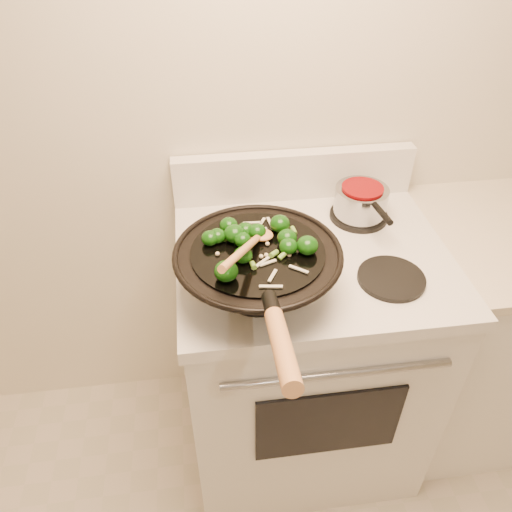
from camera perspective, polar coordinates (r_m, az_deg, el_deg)
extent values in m
plane|color=silver|center=(1.55, 5.91, 19.52)|extent=(3.50, 0.00, 3.50)
cube|color=silver|center=(1.78, 5.37, -11.69)|extent=(0.76, 0.64, 0.88)
cube|color=silver|center=(1.45, 6.44, -0.09)|extent=(0.78, 0.66, 0.04)
cube|color=silver|center=(1.64, 4.36, 9.21)|extent=(0.78, 0.05, 0.16)
cylinder|color=#93969B|center=(1.32, 9.29, -13.23)|extent=(0.60, 0.02, 0.02)
cube|color=black|center=(1.51, 8.30, -18.47)|extent=(0.42, 0.01, 0.28)
cylinder|color=black|center=(1.30, 0.20, -3.98)|extent=(0.18, 0.18, 0.01)
cylinder|color=black|center=(1.38, 15.20, -2.48)|extent=(0.18, 0.18, 0.01)
cylinder|color=black|center=(1.53, -1.34, 3.64)|extent=(0.18, 0.18, 0.01)
cylinder|color=black|center=(1.60, 11.63, 4.56)|extent=(0.18, 0.18, 0.01)
cube|color=white|center=(2.07, 26.65, -7.68)|extent=(0.83, 0.60, 0.88)
torus|color=black|center=(1.21, 0.21, 0.38)|extent=(0.42, 0.42, 0.02)
cylinder|color=black|center=(1.21, 0.21, 0.49)|extent=(0.33, 0.33, 0.01)
cylinder|color=black|center=(1.01, 1.75, -5.58)|extent=(0.03, 0.07, 0.05)
cylinder|color=#B67948|center=(0.89, 3.03, -10.48)|extent=(0.04, 0.22, 0.08)
ellipsoid|color=#0D3A09|center=(1.17, -1.50, 0.11)|extent=(0.05, 0.05, 0.04)
cylinder|color=#4D7D2D|center=(1.18, -0.84, -0.30)|extent=(0.02, 0.02, 0.02)
ellipsoid|color=#0D3A09|center=(1.23, -5.29, 2.05)|extent=(0.04, 0.04, 0.04)
ellipsoid|color=#0D3A09|center=(1.27, 2.74, 3.71)|extent=(0.05, 0.05, 0.04)
ellipsoid|color=#0D3A09|center=(1.20, 3.73, 1.12)|extent=(0.05, 0.05, 0.04)
cylinder|color=#4D7D2D|center=(1.21, 4.35, 0.71)|extent=(0.02, 0.02, 0.01)
ellipsoid|color=#0D3A09|center=(1.24, 0.11, 2.82)|extent=(0.05, 0.05, 0.04)
ellipsoid|color=#0D3A09|center=(1.12, -3.42, -1.74)|extent=(0.06, 0.06, 0.05)
ellipsoid|color=#0D3A09|center=(1.23, -4.44, 2.31)|extent=(0.04, 0.04, 0.04)
cylinder|color=#4D7D2D|center=(1.24, -3.82, 1.95)|extent=(0.02, 0.02, 0.02)
ellipsoid|color=#0D3A09|center=(1.26, -3.15, 3.53)|extent=(0.05, 0.05, 0.04)
ellipsoid|color=#0D3A09|center=(1.22, 3.57, 2.10)|extent=(0.05, 0.05, 0.04)
ellipsoid|color=#0D3A09|center=(1.22, -1.58, 1.89)|extent=(0.04, 0.04, 0.04)
cylinder|color=#4D7D2D|center=(1.23, -0.97, 1.52)|extent=(0.02, 0.02, 0.01)
ellipsoid|color=#0D3A09|center=(1.20, 5.89, 1.22)|extent=(0.05, 0.05, 0.05)
ellipsoid|color=#0D3A09|center=(1.25, -1.21, 3.00)|extent=(0.04, 0.04, 0.04)
ellipsoid|color=#0D3A09|center=(1.23, -2.49, 2.57)|extent=(0.05, 0.05, 0.04)
cylinder|color=#4D7D2D|center=(1.24, -1.75, 2.07)|extent=(0.02, 0.02, 0.02)
cube|color=beige|center=(1.16, 4.90, -1.51)|extent=(0.04, 0.04, 0.00)
cube|color=beige|center=(1.14, 1.91, -2.25)|extent=(0.03, 0.04, 0.00)
cube|color=beige|center=(1.27, -1.15, 2.87)|extent=(0.06, 0.02, 0.00)
cube|color=beige|center=(1.17, 1.36, -0.78)|extent=(0.04, 0.02, 0.00)
cube|color=beige|center=(1.27, 0.35, 2.94)|extent=(0.04, 0.02, 0.00)
cube|color=beige|center=(1.17, 0.55, -0.82)|extent=(0.05, 0.04, 0.00)
cube|color=beige|center=(1.11, 1.71, -3.50)|extent=(0.05, 0.01, 0.00)
cube|color=beige|center=(1.30, 0.68, 3.90)|extent=(0.03, 0.04, 0.00)
cube|color=beige|center=(1.20, -1.42, 0.49)|extent=(0.02, 0.05, 0.00)
cube|color=beige|center=(1.30, 1.65, 3.74)|extent=(0.01, 0.06, 0.00)
cube|color=beige|center=(1.30, -0.42, 3.82)|extent=(0.05, 0.01, 0.00)
cylinder|color=#5D912E|center=(1.21, 5.67, 0.75)|extent=(0.03, 0.03, 0.02)
cylinder|color=#5D912E|center=(1.22, 5.72, 1.36)|extent=(0.02, 0.03, 0.02)
cylinder|color=#5D912E|center=(1.27, 4.31, 2.92)|extent=(0.03, 0.03, 0.02)
cylinder|color=#5D912E|center=(1.15, -0.32, -1.07)|extent=(0.02, 0.01, 0.02)
cylinder|color=#5D912E|center=(1.19, 3.15, 0.16)|extent=(0.03, 0.02, 0.01)
cylinder|color=#5D912E|center=(1.28, -3.41, 3.27)|extent=(0.02, 0.03, 0.02)
cylinder|color=#5D912E|center=(1.19, 2.06, 0.26)|extent=(0.03, 0.03, 0.02)
sphere|color=beige|center=(1.19, 0.60, -0.05)|extent=(0.01, 0.01, 0.01)
sphere|color=beige|center=(1.19, 3.83, 0.15)|extent=(0.01, 0.01, 0.01)
sphere|color=beige|center=(1.23, 1.32, 1.40)|extent=(0.01, 0.01, 0.01)
sphere|color=beige|center=(1.20, -4.43, 0.25)|extent=(0.01, 0.01, 0.01)
sphere|color=beige|center=(1.19, 1.18, 0.11)|extent=(0.01, 0.01, 0.01)
ellipsoid|color=#B67948|center=(1.25, 0.41, 2.49)|extent=(0.09, 0.08, 0.02)
cylinder|color=#B67948|center=(1.10, -1.59, 0.55)|extent=(0.13, 0.26, 0.13)
cylinder|color=#93969B|center=(1.57, 11.87, 6.13)|extent=(0.16, 0.16, 0.09)
cylinder|color=#6B0507|center=(1.55, 12.10, 7.62)|extent=(0.13, 0.13, 0.01)
cylinder|color=black|center=(1.45, 14.24, 4.74)|extent=(0.03, 0.10, 0.02)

